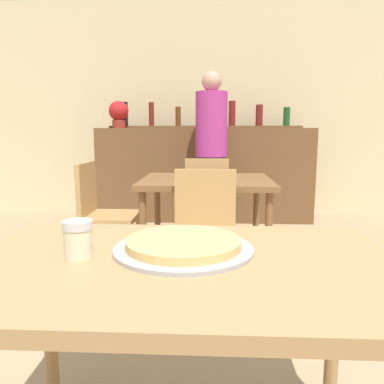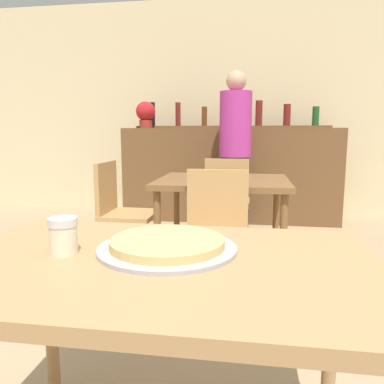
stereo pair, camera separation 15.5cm
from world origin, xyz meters
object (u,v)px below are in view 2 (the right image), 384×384
Objects in this scene: pizza_tray at (168,245)px; cheese_shaker at (64,235)px; chair_far_side_left at (120,207)px; chair_far_side_front at (216,230)px; chair_far_side_back at (227,197)px; potted_plant at (146,113)px; person_standing at (235,146)px.

cheese_shaker is (-0.29, -0.07, 0.04)m from pizza_tray.
chair_far_side_left reaches higher than cheese_shaker.
chair_far_side_front is at bearing 74.61° from cheese_shaker.
chair_far_side_front is 1.00× the size of chair_far_side_back.
cheese_shaker is 0.32× the size of potted_plant.
chair_far_side_back is 2.40m from cheese_shaker.
potted_plant is at bearing 106.54° from pizza_tray.
cheese_shaker is at bearing 81.99° from chair_far_side_back.
chair_far_side_front is 0.99m from chair_far_side_left.
pizza_tray is 3.89× the size of cheese_shaker.
person_standing is (0.37, 3.09, 0.14)m from cheese_shaker.
chair_far_side_left is 1.89m from pizza_tray.
person_standing reaches higher than chair_far_side_left.
chair_far_side_back is at bearing -92.84° from person_standing.
potted_plant is (-1.09, 2.41, 0.81)m from chair_far_side_front.
chair_far_side_back is at bearing 88.94° from pizza_tray.
cheese_shaker is (0.47, -1.78, 0.29)m from chair_far_side_left.
pizza_tray is 0.24× the size of person_standing.
chair_far_side_left is 8.06× the size of cheese_shaker.
potted_plant reaches higher than pizza_tray.
chair_far_side_back is 2.30m from pizza_tray.
pizza_tray is at bearing -73.46° from potted_plant.
potted_plant reaches higher than chair_far_side_front.
potted_plant is (-1.13, 0.53, 0.38)m from person_standing.
person_standing reaches higher than potted_plant.
chair_far_side_back is 8.06× the size of cheese_shaker.
cheese_shaker is at bearing -96.80° from person_standing.
pizza_tray is at bearing 88.94° from chair_far_side_back.
chair_far_side_front is at bearing -91.10° from person_standing.
pizza_tray is 3.02m from person_standing.
person_standing is (0.04, 0.73, 0.43)m from chair_far_side_back.
chair_far_side_front is 8.06× the size of cheese_shaker.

